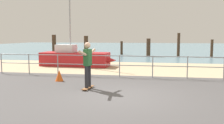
% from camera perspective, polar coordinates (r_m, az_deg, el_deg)
% --- Properties ---
extents(ground_plane, '(24.00, 10.00, 0.04)m').
position_cam_1_polar(ground_plane, '(6.87, 1.31, -10.30)').
color(ground_plane, '#474444').
rests_on(ground_plane, ground).
extents(beach_strip, '(24.00, 6.00, 0.04)m').
position_cam_1_polar(beach_strip, '(14.67, 6.04, -1.45)').
color(beach_strip, tan).
rests_on(beach_strip, ground).
extents(sea_surface, '(72.00, 50.00, 0.04)m').
position_cam_1_polar(sea_surface, '(42.57, 8.67, 3.53)').
color(sea_surface, slate).
rests_on(sea_surface, ground).
extents(railing_fence, '(12.47, 0.05, 1.05)m').
position_cam_1_polar(railing_fence, '(11.29, 1.81, -0.16)').
color(railing_fence, gray).
rests_on(railing_fence, ground).
extents(sailboat, '(5.00, 1.64, 5.44)m').
position_cam_1_polar(sailboat, '(15.57, -8.32, 0.90)').
color(sailboat, '#B21E23').
rests_on(sailboat, ground).
extents(skateboard, '(0.29, 0.82, 0.08)m').
position_cam_1_polar(skateboard, '(8.84, -5.77, -6.12)').
color(skateboard, brown).
rests_on(skateboard, ground).
extents(skateboarder, '(0.25, 1.45, 1.65)m').
position_cam_1_polar(skateboarder, '(8.69, -5.84, 0.01)').
color(skateboarder, '#26262B').
rests_on(skateboarder, skateboard).
extents(groyne_post_0, '(0.37, 0.37, 2.07)m').
position_cam_1_polar(groyne_post_0, '(22.35, -13.68, 3.70)').
color(groyne_post_0, '#422D1E').
rests_on(groyne_post_0, ground).
extents(groyne_post_1, '(0.38, 0.38, 1.97)m').
position_cam_1_polar(groyne_post_1, '(22.04, -6.22, 3.68)').
color(groyne_post_1, '#422D1E').
rests_on(groyne_post_1, ground).
extents(groyne_post_2, '(0.26, 0.26, 1.42)m').
position_cam_1_polar(groyne_post_2, '(24.93, 2.31, 3.37)').
color(groyne_post_2, '#422D1E').
rests_on(groyne_post_2, ground).
extents(groyne_post_3, '(0.38, 0.38, 1.72)m').
position_cam_1_polar(groyne_post_3, '(22.68, 8.69, 3.40)').
color(groyne_post_3, '#422D1E').
rests_on(groyne_post_3, ground).
extents(groyne_post_4, '(0.28, 0.28, 2.25)m').
position_cam_1_polar(groyne_post_4, '(23.58, 15.62, 3.99)').
color(groyne_post_4, '#422D1E').
rests_on(groyne_post_4, ground).
extents(groyne_post_5, '(0.24, 0.24, 1.65)m').
position_cam_1_polar(groyne_post_5, '(23.17, 22.76, 2.96)').
color(groyne_post_5, '#422D1E').
rests_on(groyne_post_5, ground).
extents(traffic_cone, '(0.36, 0.36, 0.50)m').
position_cam_1_polar(traffic_cone, '(10.54, -12.51, -3.23)').
color(traffic_cone, '#E55919').
rests_on(traffic_cone, ground).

